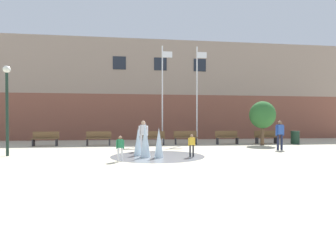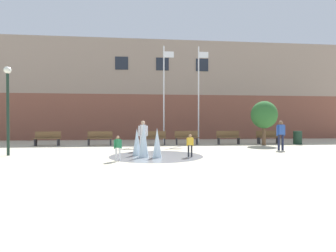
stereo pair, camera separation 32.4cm
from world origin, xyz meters
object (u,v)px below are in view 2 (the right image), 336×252
child_with_pink_shirt (118,146)px  flagpole_left (164,91)px  flagpole_right (199,91)px  street_tree_near_building (264,115)px  park_bench_under_right_flagpole (228,137)px  park_bench_left_of_flagpoles (100,138)px  lamp_post_left_lane (8,98)px  park_bench_under_left_flagpole (154,138)px  teen_by_trashcan (281,133)px  adult_in_red (143,133)px  park_bench_far_right (268,137)px  child_in_fountain (190,144)px  park_bench_far_left (47,138)px  park_bench_center (187,137)px  trash_can (298,138)px

child_with_pink_shirt → flagpole_left: size_ratio=0.14×
flagpole_right → street_tree_near_building: 5.15m
park_bench_under_right_flagpole → park_bench_left_of_flagpoles: bearing=-179.6°
lamp_post_left_lane → flagpole_right: bearing=34.1°
park_bench_under_right_flagpole → flagpole_left: size_ratio=0.22×
park_bench_under_left_flagpole → teen_by_trashcan: 7.74m
adult_in_red → park_bench_far_right: bearing=-88.4°
teen_by_trashcan → park_bench_left_of_flagpoles: bearing=-37.4°
child_in_fountain → teen_by_trashcan: bearing=30.0°
child_with_pink_shirt → street_tree_near_building: street_tree_near_building is taller
park_bench_far_left → adult_in_red: bearing=-30.2°
park_bench_far_left → child_in_fountain: size_ratio=1.62×
park_bench_under_right_flagpole → child_in_fountain: child_in_fountain is taller
park_bench_far_right → lamp_post_left_lane: size_ratio=0.40×
park_bench_under_left_flagpole → street_tree_near_building: bearing=-7.6°
park_bench_left_of_flagpoles → park_bench_under_left_flagpole: bearing=-0.9°
park_bench_center → flagpole_left: size_ratio=0.22×
park_bench_far_right → teen_by_trashcan: (-1.29, -4.02, 0.45)m
flagpole_left → teen_by_trashcan: bearing=-45.8°
park_bench_under_right_flagpole → child_with_pink_shirt: size_ratio=1.62×
park_bench_under_left_flagpole → park_bench_far_left: bearing=179.3°
park_bench_left_of_flagpoles → teen_by_trashcan: size_ratio=1.01×
teen_by_trashcan → flagpole_left: bearing=-62.5°
park_bench_under_right_flagpole → adult_in_red: adult_in_red is taller
park_bench_far_left → flagpole_right: (10.34, 2.09, 3.38)m
park_bench_left_of_flagpoles → park_bench_far_right: size_ratio=1.00×
park_bench_far_right → lamp_post_left_lane: (-14.84, -5.02, 2.14)m
flagpole_left → flagpole_right: 2.64m
trash_can → flagpole_right: bearing=157.8°
flagpole_left → street_tree_near_building: 7.26m
teen_by_trashcan → lamp_post_left_lane: lamp_post_left_lane is taller
street_tree_near_building → child_in_fountain: bearing=-138.4°
lamp_post_left_lane → flagpole_left: bearing=42.2°
teen_by_trashcan → trash_can: teen_by_trashcan is taller
park_bench_far_left → street_tree_near_building: street_tree_near_building is taller
park_bench_left_of_flagpoles → street_tree_near_building: 10.84m
street_tree_near_building → trash_can: bearing=11.4°
trash_can → flagpole_left: bearing=163.9°
park_bench_center → teen_by_trashcan: (4.49, -3.98, 0.45)m
park_bench_under_left_flagpole → park_bench_under_right_flagpole: (5.12, 0.12, 0.00)m
child_in_fountain → lamp_post_left_lane: 8.47m
flagpole_left → flagpole_right: size_ratio=0.99×
park_bench_under_left_flagpole → park_bench_under_right_flagpole: same height
park_bench_far_right → park_bench_center: bearing=-179.6°
park_bench_far_left → street_tree_near_building: 14.10m
child_in_fountain → trash_can: 10.33m
park_bench_under_right_flagpole → child_with_pink_shirt: (-6.87, -7.14, 0.10)m
child_with_pink_shirt → street_tree_near_building: 10.87m
park_bench_under_right_flagpole → teen_by_trashcan: teen_by_trashcan is taller
park_bench_left_of_flagpoles → park_bench_far_right: same height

